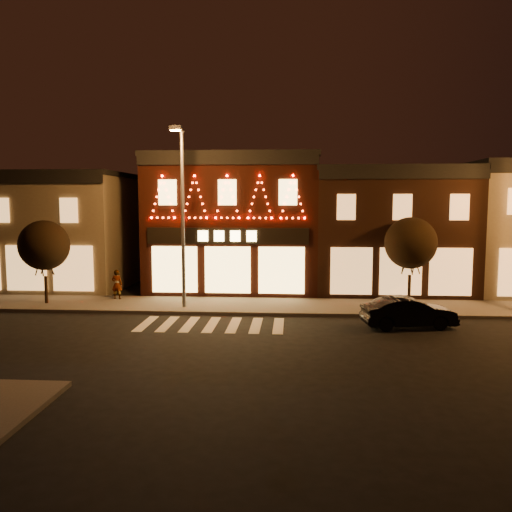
# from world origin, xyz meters

# --- Properties ---
(ground) EXTENTS (120.00, 120.00, 0.00)m
(ground) POSITION_xyz_m (0.00, 0.00, 0.00)
(ground) COLOR black
(ground) RESTS_ON ground
(sidewalk_far) EXTENTS (44.00, 4.00, 0.15)m
(sidewalk_far) POSITION_xyz_m (2.00, 8.00, 0.07)
(sidewalk_far) COLOR #47423D
(sidewalk_far) RESTS_ON ground
(building_left) EXTENTS (12.20, 8.28, 7.30)m
(building_left) POSITION_xyz_m (-13.00, 13.99, 3.66)
(building_left) COLOR #736652
(building_left) RESTS_ON ground
(building_pulp) EXTENTS (10.20, 8.34, 8.30)m
(building_pulp) POSITION_xyz_m (0.00, 13.98, 4.16)
(building_pulp) COLOR #33110B
(building_pulp) RESTS_ON ground
(building_right_a) EXTENTS (9.20, 8.28, 7.50)m
(building_right_a) POSITION_xyz_m (9.50, 13.99, 3.76)
(building_right_a) COLOR black
(building_right_a) RESTS_ON ground
(streetlamp_mid) EXTENTS (0.57, 2.04, 8.90)m
(streetlamp_mid) POSITION_xyz_m (-1.89, 6.89, 5.37)
(streetlamp_mid) COLOR #59595E
(streetlamp_mid) RESTS_ON sidewalk_far
(tree_left) EXTENTS (2.62, 2.62, 4.38)m
(tree_left) POSITION_xyz_m (-9.38, 7.64, 3.21)
(tree_left) COLOR black
(tree_left) RESTS_ON sidewalk_far
(tree_right) EXTENTS (2.72, 2.72, 4.54)m
(tree_right) POSITION_xyz_m (9.79, 9.04, 3.33)
(tree_right) COLOR black
(tree_right) RESTS_ON sidewalk_far
(dark_sedan) EXTENTS (4.22, 2.05, 1.33)m
(dark_sedan) POSITION_xyz_m (8.70, 4.12, 0.67)
(dark_sedan) COLOR black
(dark_sedan) RESTS_ON ground
(pedestrian) EXTENTS (0.64, 0.46, 1.62)m
(pedestrian) POSITION_xyz_m (-6.02, 9.01, 0.96)
(pedestrian) COLOR gray
(pedestrian) RESTS_ON sidewalk_far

